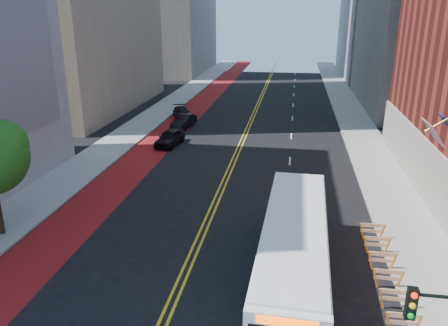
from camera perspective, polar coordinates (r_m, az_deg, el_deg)
The scene contains 11 objects.
sidewalk_left at distance 48.73m, azimuth -11.41°, elevation 4.39°, with size 4.00×140.00×0.15m, color gray.
sidewalk_right at distance 46.27m, azimuth 17.74°, elevation 3.06°, with size 4.00×140.00×0.15m, color gray.
bus_lane_paint at distance 47.54m, azimuth -6.98°, elevation 4.18°, with size 3.60×140.00×0.01m, color maroon.
center_line_inner at distance 46.01m, azimuth 2.56°, elevation 3.79°, with size 0.14×140.00×0.01m, color gold.
center_line_outer at distance 45.97m, azimuth 3.01°, elevation 3.77°, with size 0.14×140.00×0.01m, color gold.
lane_dashes at distance 53.49m, azimuth 8.92°, elevation 5.78°, with size 0.14×98.20×0.01m.
construction_barriers at distance 21.49m, azimuth 21.04°, elevation -14.74°, with size 1.42×10.91×1.00m.
transit_bus at distance 20.52m, azimuth 9.09°, elevation -11.48°, with size 3.19×12.82×3.50m.
car_a at distance 42.24m, azimuth -7.09°, elevation 3.31°, with size 1.78×4.44×1.51m, color black.
car_b at distance 48.60m, azimuth -5.27°, elevation 5.44°, with size 1.52×4.36×1.44m, color black.
car_c at distance 53.09m, azimuth -5.52°, elevation 6.55°, with size 1.86×4.59×1.33m, color black.
Camera 1 is at (4.87, -14.07, 12.22)m, focal length 35.00 mm.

